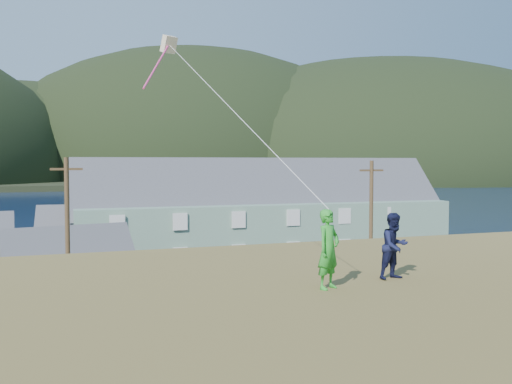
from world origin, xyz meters
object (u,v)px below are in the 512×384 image
shed_white (69,272)px  kite_flyer_green (329,249)px  lodge (263,215)px  kite_flyer_navy (395,246)px  wharf (37,244)px  shed_palegreen_far (97,239)px

shed_white → kite_flyer_green: size_ratio=5.74×
lodge → kite_flyer_green: (-13.13, -40.35, 3.29)m
lodge → shed_white: lodge is taller
kite_flyer_green → lodge: bearing=43.0°
lodge → kite_flyer_navy: bearing=-105.2°
shed_white → kite_flyer_green: bearing=-92.8°
wharf → shed_white: (3.09, -30.15, 2.10)m
wharf → lodge: lodge is taller
kite_flyer_green → kite_flyer_navy: size_ratio=1.11×
kite_flyer_green → kite_flyer_navy: kite_flyer_green is taller
wharf → shed_white: size_ratio=2.81×
wharf → kite_flyer_navy: size_ratio=17.88×
shed_white → kite_flyer_navy: size_ratio=6.36×
shed_palegreen_far → kite_flyer_green: (1.96, -43.48, 5.29)m
kite_flyer_navy → shed_palegreen_far: bearing=84.0°
lodge → kite_flyer_navy: lodge is taller
lodge → shed_white: bearing=-146.1°
shed_palegreen_far → kite_flyer_navy: 43.56m
shed_palegreen_far → kite_flyer_green: 43.84m
lodge → shed_white: 21.30m
kite_flyer_green → shed_palegreen_far: bearing=63.6°
shed_white → shed_palegreen_far: bearing=67.9°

